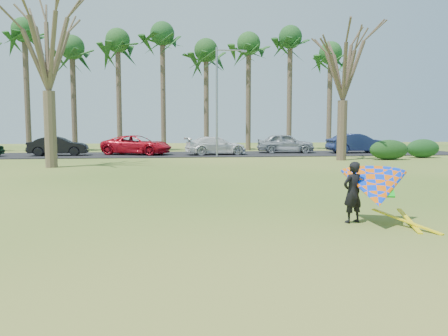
{
  "coord_description": "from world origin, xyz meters",
  "views": [
    {
      "loc": [
        -1.53,
        -10.1,
        2.26
      ],
      "look_at": [
        0.0,
        2.0,
        1.1
      ],
      "focal_mm": 35.0,
      "sensor_mm": 36.0,
      "label": 1
    }
  ],
  "objects": [
    {
      "name": "car_4",
      "position": [
        8.21,
        25.65,
        0.87
      ],
      "size": [
        4.95,
        2.45,
        1.62
      ],
      "primitive_type": "imported",
      "rotation": [
        0.0,
        0.0,
        1.46
      ],
      "color": "#989EA5",
      "rests_on": "parking_strip"
    },
    {
      "name": "parking_strip",
      "position": [
        0.0,
        25.0,
        0.03
      ],
      "size": [
        46.0,
        7.0,
        0.06
      ],
      "primitive_type": "cube",
      "color": "black",
      "rests_on": "ground"
    },
    {
      "name": "hedge_far",
      "position": [
        16.74,
        19.41,
        0.68
      ],
      "size": [
        2.45,
        1.15,
        1.36
      ],
      "primitive_type": "ellipsoid",
      "color": "#153B19",
      "rests_on": "ground"
    },
    {
      "name": "palm_2",
      "position": [
        -14.0,
        31.0,
        10.52
      ],
      "size": [
        4.84,
        4.84,
        12.24
      ],
      "color": "#463A2A",
      "rests_on": "ground"
    },
    {
      "name": "streetlight",
      "position": [
        2.16,
        22.0,
        4.46
      ],
      "size": [
        2.28,
        0.18,
        8.0
      ],
      "color": "gray",
      "rests_on": "ground"
    },
    {
      "name": "hedge_near",
      "position": [
        13.36,
        17.95,
        0.68
      ],
      "size": [
        2.74,
        1.24,
        1.37
      ],
      "primitive_type": "ellipsoid",
      "color": "#143814",
      "rests_on": "ground"
    },
    {
      "name": "car_5",
      "position": [
        14.08,
        24.76,
        0.86
      ],
      "size": [
        4.97,
        2.0,
        1.61
      ],
      "primitive_type": "imported",
      "rotation": [
        0.0,
        0.0,
        1.63
      ],
      "color": "#19244C",
      "rests_on": "parking_strip"
    },
    {
      "name": "car_2",
      "position": [
        -4.02,
        24.8,
        0.82
      ],
      "size": [
        5.98,
        4.31,
        1.51
      ],
      "primitive_type": "imported",
      "rotation": [
        0.0,
        0.0,
        1.2
      ],
      "color": "red",
      "rests_on": "parking_strip"
    },
    {
      "name": "palm_5",
      "position": [
        -2.0,
        31.0,
        10.52
      ],
      "size": [
        4.84,
        4.84,
        12.24
      ],
      "color": "#4D3E2E",
      "rests_on": "ground"
    },
    {
      "name": "palm_4",
      "position": [
        -6.0,
        31.0,
        9.85
      ],
      "size": [
        4.84,
        4.84,
        11.54
      ],
      "color": "#4C3E2D",
      "rests_on": "ground"
    },
    {
      "name": "kite_flyer",
      "position": [
        3.16,
        -0.66,
        0.84
      ],
      "size": [
        2.13,
        2.39,
        2.02
      ],
      "color": "black",
      "rests_on": "ground"
    },
    {
      "name": "ground",
      "position": [
        0.0,
        0.0,
        0.0
      ],
      "size": [
        100.0,
        100.0,
        0.0
      ],
      "primitive_type": "plane",
      "color": "#245913",
      "rests_on": "ground"
    },
    {
      "name": "palm_7",
      "position": [
        6.0,
        31.0,
        9.85
      ],
      "size": [
        4.84,
        4.84,
        11.54
      ],
      "color": "#48392B",
      "rests_on": "ground"
    },
    {
      "name": "palm_9",
      "position": [
        14.0,
        31.0,
        9.17
      ],
      "size": [
        4.84,
        4.84,
        10.84
      ],
      "color": "brown",
      "rests_on": "ground"
    },
    {
      "name": "bare_tree_left",
      "position": [
        -8.0,
        15.0,
        6.92
      ],
      "size": [
        6.6,
        6.6,
        9.7
      ],
      "color": "brown",
      "rests_on": "ground"
    },
    {
      "name": "palm_3",
      "position": [
        -10.0,
        31.0,
        9.17
      ],
      "size": [
        4.84,
        4.84,
        10.84
      ],
      "color": "#4C3C2E",
      "rests_on": "ground"
    },
    {
      "name": "car_1",
      "position": [
        -9.88,
        24.38,
        0.78
      ],
      "size": [
        4.42,
        1.74,
        1.43
      ],
      "primitive_type": "imported",
      "rotation": [
        0.0,
        0.0,
        1.62
      ],
      "color": "black",
      "rests_on": "parking_strip"
    },
    {
      "name": "bare_tree_right",
      "position": [
        10.0,
        18.0,
        6.57
      ],
      "size": [
        6.27,
        6.27,
        9.21
      ],
      "color": "#453729",
      "rests_on": "ground"
    },
    {
      "name": "palm_6",
      "position": [
        2.0,
        31.0,
        9.17
      ],
      "size": [
        4.84,
        4.84,
        10.84
      ],
      "color": "brown",
      "rests_on": "ground"
    },
    {
      "name": "palm_8",
      "position": [
        10.0,
        31.0,
        10.52
      ],
      "size": [
        4.84,
        4.84,
        12.24
      ],
      "color": "brown",
      "rests_on": "ground"
    },
    {
      "name": "car_3",
      "position": [
        2.15,
        24.0,
        0.76
      ],
      "size": [
        5.1,
        2.73,
        1.4
      ],
      "primitive_type": "imported",
      "rotation": [
        0.0,
        0.0,
        1.73
      ],
      "color": "white",
      "rests_on": "parking_strip"
    }
  ]
}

